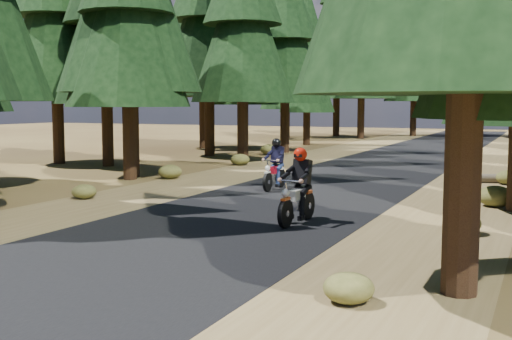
# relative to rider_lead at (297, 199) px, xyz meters

# --- Properties ---
(ground) EXTENTS (120.00, 120.00, 0.00)m
(ground) POSITION_rel_rider_lead_xyz_m (-1.51, -0.48, -0.59)
(ground) COLOR #432E17
(ground) RESTS_ON ground
(road) EXTENTS (6.00, 100.00, 0.01)m
(road) POSITION_rel_rider_lead_xyz_m (-1.51, 4.52, -0.59)
(road) COLOR black
(road) RESTS_ON ground
(shoulder_l) EXTENTS (3.20, 100.00, 0.01)m
(shoulder_l) POSITION_rel_rider_lead_xyz_m (-6.11, 4.52, -0.59)
(shoulder_l) COLOR brown
(shoulder_l) RESTS_ON ground
(shoulder_r) EXTENTS (3.20, 100.00, 0.01)m
(shoulder_r) POSITION_rel_rider_lead_xyz_m (3.09, 4.52, -0.59)
(shoulder_r) COLOR brown
(shoulder_r) RESTS_ON ground
(pine_forest) EXTENTS (34.59, 55.08, 16.32)m
(pine_forest) POSITION_rel_rider_lead_xyz_m (-1.53, 20.56, 7.30)
(pine_forest) COLOR black
(pine_forest) RESTS_ON ground
(understory_shrubs) EXTENTS (15.11, 28.95, 0.61)m
(understory_shrubs) POSITION_rel_rider_lead_xyz_m (-0.67, 6.63, -0.33)
(understory_shrubs) COLOR #474C1E
(understory_shrubs) RESTS_ON ground
(rider_lead) EXTENTS (0.69, 2.00, 1.76)m
(rider_lead) POSITION_rel_rider_lead_xyz_m (0.00, 0.00, 0.00)
(rider_lead) COLOR beige
(rider_lead) RESTS_ON road
(rider_follow) EXTENTS (0.61, 1.87, 1.66)m
(rider_follow) POSITION_rel_rider_lead_xyz_m (-2.80, 5.28, -0.03)
(rider_follow) COLOR maroon
(rider_follow) RESTS_ON road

